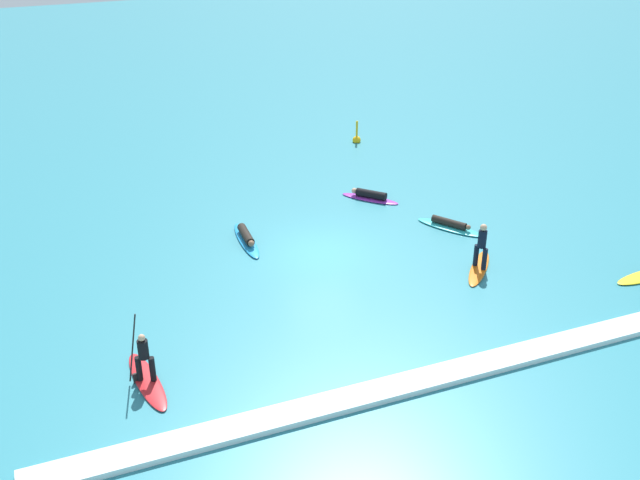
% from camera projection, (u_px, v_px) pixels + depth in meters
% --- Properties ---
extents(ground_plane, '(120.00, 120.00, 0.00)m').
position_uv_depth(ground_plane, '(320.00, 252.00, 28.20)').
color(ground_plane, teal).
rests_on(ground_plane, ground).
extents(surfer_on_teal_board, '(2.15, 2.76, 0.40)m').
position_uv_depth(surfer_on_teal_board, '(450.00, 225.00, 29.91)').
color(surfer_on_teal_board, '#33C6CC').
rests_on(surfer_on_teal_board, ground_plane).
extents(surfer_on_red_board, '(1.01, 3.04, 2.25)m').
position_uv_depth(surfer_on_red_board, '(146.00, 372.00, 20.99)').
color(surfer_on_red_board, red).
rests_on(surfer_on_red_board, ground_plane).
extents(surfer_on_orange_board, '(2.31, 2.47, 1.82)m').
position_uv_depth(surfer_on_orange_board, '(480.00, 257.00, 26.77)').
color(surfer_on_orange_board, orange).
rests_on(surfer_on_orange_board, ground_plane).
extents(surfer_on_purple_board, '(2.25, 2.34, 0.44)m').
position_uv_depth(surfer_on_purple_board, '(370.00, 196.00, 32.45)').
color(surfer_on_purple_board, purple).
rests_on(surfer_on_purple_board, ground_plane).
extents(surfer_on_blue_board, '(0.70, 3.18, 0.45)m').
position_uv_depth(surfer_on_blue_board, '(246.00, 238.00, 28.87)').
color(surfer_on_blue_board, '#1E8CD1').
rests_on(surfer_on_blue_board, ground_plane).
extents(marker_buoy, '(0.44, 0.44, 1.26)m').
position_uv_depth(marker_buoy, '(357.00, 139.00, 39.05)').
color(marker_buoy, yellow).
rests_on(marker_buoy, ground_plane).
extents(wave_crest, '(22.19, 0.90, 0.18)m').
position_uv_depth(wave_crest, '(429.00, 379.00, 21.16)').
color(wave_crest, white).
rests_on(wave_crest, ground_plane).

